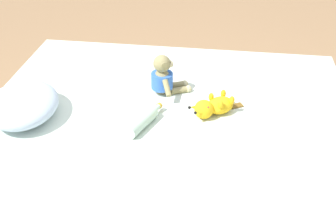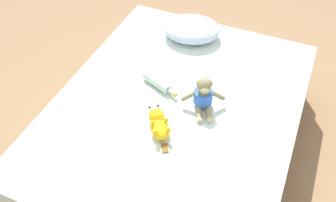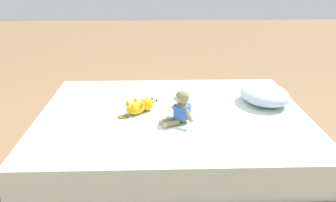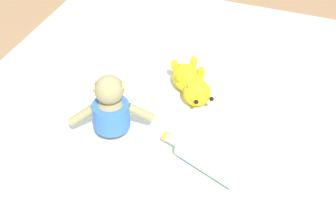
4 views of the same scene
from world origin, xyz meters
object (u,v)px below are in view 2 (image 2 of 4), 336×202
Objects in this scene: bed at (176,130)px; plush_yellow_creature at (159,124)px; pillow at (192,29)px; plush_monkey at (203,96)px; glass_bottle at (158,83)px.

plush_yellow_creature is at bearing -94.17° from bed.
pillow is 1.75× the size of plush_yellow_creature.
plush_yellow_creature is (-0.02, -0.24, 0.32)m from bed.
pillow is 0.76m from plush_monkey.
pillow is at bearing 116.18° from plush_monkey.
glass_bottle is at bearing 149.79° from bed.
plush_monkey is (0.17, 0.05, 0.37)m from bed.
bed is 7.45× the size of plush_monkey.
plush_monkey is 0.93× the size of plush_yellow_creature.
plush_monkey is (0.34, -0.69, 0.02)m from pillow.
plush_monkey is at bearing -9.59° from glass_bottle.
bed is 0.40m from plush_yellow_creature.
plush_monkey is 0.36m from glass_bottle.
glass_bottle reaches higher than bed.
bed is at bearing 85.83° from plush_yellow_creature.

